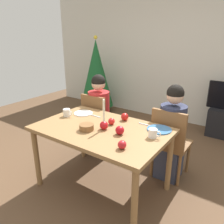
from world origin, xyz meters
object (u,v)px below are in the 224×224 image
at_px(mug_left, 67,113).
at_px(apple_by_left_plate, 122,145).
at_px(chair_left, 98,120).
at_px(apple_by_right_mug, 125,117).
at_px(person_left_child, 99,116).
at_px(christmas_tree, 96,74).
at_px(apple_far_edge, 111,121).
at_px(dining_table, 101,135).
at_px(plate_right, 159,129).
at_px(mug_right, 153,133).
at_px(bowl_walnuts, 87,127).
at_px(plate_left, 83,113).
at_px(candle_centerpiece, 104,123).
at_px(apple_near_candle, 120,130).
at_px(chair_right, 170,140).
at_px(person_right_child, 171,135).

height_order(mug_left, apple_by_left_plate, mug_left).
bearing_deg(chair_left, apple_by_right_mug, -24.33).
distance_m(person_left_child, christmas_tree, 1.89).
bearing_deg(apple_by_right_mug, apple_by_left_plate, -60.15).
relative_size(apple_by_left_plate, apple_far_edge, 1.05).
xyz_separation_m(person_left_child, apple_by_left_plate, (0.96, -0.90, 0.22)).
distance_m(dining_table, plate_right, 0.62).
bearing_deg(mug_right, apple_by_right_mug, 154.12).
distance_m(dining_table, person_left_child, 0.84).
distance_m(chair_left, mug_left, 0.63).
height_order(christmas_tree, bowl_walnuts, christmas_tree).
distance_m(apple_by_right_mug, apple_far_edge, 0.20).
bearing_deg(plate_left, candle_centerpiece, -25.31).
distance_m(mug_right, apple_near_candle, 0.33).
bearing_deg(chair_right, dining_table, -132.07).
relative_size(person_left_child, person_right_child, 1.00).
bearing_deg(person_right_child, apple_by_left_plate, -97.85).
xyz_separation_m(mug_right, apple_far_edge, (-0.51, 0.03, -0.01)).
xyz_separation_m(plate_left, mug_left, (-0.10, -0.18, 0.04)).
relative_size(christmas_tree, mug_right, 12.88).
distance_m(chair_right, candle_centerpiece, 0.86).
bearing_deg(apple_by_right_mug, chair_left, 155.67).
distance_m(chair_left, plate_left, 0.46).
distance_m(candle_centerpiece, apple_near_candle, 0.20).
xyz_separation_m(chair_right, christmas_tree, (-2.27, 1.47, 0.34)).
relative_size(candle_centerpiece, apple_by_right_mug, 3.71).
bearing_deg(person_left_child, plate_left, -78.98).
bearing_deg(chair_left, candle_centerpiece, -46.97).
distance_m(person_left_child, candle_centerpiece, 0.91).
bearing_deg(dining_table, person_right_child, 49.40).
bearing_deg(person_left_child, christmas_tree, 129.65).
bearing_deg(candle_centerpiece, dining_table, 163.03).
bearing_deg(person_right_child, christmas_tree, 147.70).
bearing_deg(apple_by_left_plate, chair_left, 137.94).
height_order(chair_left, chair_right, same).
bearing_deg(apple_far_edge, dining_table, -105.14).
relative_size(chair_right, person_left_child, 0.77).
xyz_separation_m(apple_by_left_plate, apple_far_edge, (-0.39, 0.39, -0.00)).
relative_size(plate_right, apple_by_right_mug, 2.91).
distance_m(plate_right, mug_left, 1.11).
distance_m(apple_near_candle, apple_far_edge, 0.27).
height_order(candle_centerpiece, mug_left, candle_centerpiece).
height_order(christmas_tree, apple_near_candle, christmas_tree).
xyz_separation_m(person_left_child, christmas_tree, (-1.19, 1.44, 0.28)).
height_order(dining_table, apple_by_left_plate, apple_by_left_plate).
distance_m(christmas_tree, apple_by_left_plate, 3.17).
distance_m(apple_by_left_plate, apple_by_right_mug, 0.67).
xyz_separation_m(person_right_child, christmas_tree, (-2.27, 1.44, 0.28)).
relative_size(christmas_tree, apple_near_candle, 18.46).
bearing_deg(mug_left, apple_by_right_mug, 23.60).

